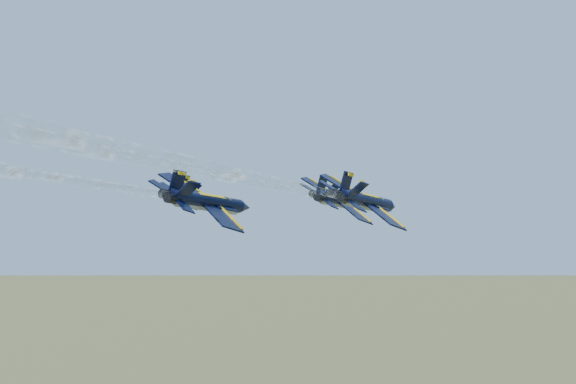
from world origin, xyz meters
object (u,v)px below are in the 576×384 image
at_px(jet_slot, 208,202).
at_px(jet_right, 367,201).
at_px(jet_left, 208,200).
at_px(jet_lead, 340,200).

bearing_deg(jet_slot, jet_right, 48.17).
bearing_deg(jet_left, jet_slot, -51.79).
bearing_deg(jet_right, jet_lead, 128.56).
xyz_separation_m(jet_left, jet_right, (22.16, -5.01, 0.00)).
xyz_separation_m(jet_right, jet_slot, (-14.02, -10.70, 0.00)).
height_order(jet_lead, jet_slot, same).
height_order(jet_lead, jet_left, same).
relative_size(jet_lead, jet_slot, 1.00).
xyz_separation_m(jet_lead, jet_slot, (-6.21, -25.57, 0.00)).
bearing_deg(jet_lead, jet_slot, -92.83).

